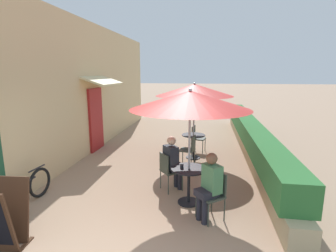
{
  "coord_description": "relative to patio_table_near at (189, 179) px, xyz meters",
  "views": [
    {
      "loc": [
        1.33,
        -3.15,
        2.61
      ],
      "look_at": [
        0.15,
        4.62,
        1.0
      ],
      "focal_mm": 28.0,
      "sensor_mm": 36.0,
      "label": 1
    }
  ],
  "objects": [
    {
      "name": "cafe_facade_wall",
      "position": [
        -3.54,
        3.74,
        1.57
      ],
      "size": [
        0.98,
        11.32,
        4.2
      ],
      "color": "#D6B784",
      "rests_on": "ground_plane"
    },
    {
      "name": "planter_hedge",
      "position": [
        1.75,
        3.77,
        0.02
      ],
      "size": [
        0.6,
        10.32,
        1.01
      ],
      "color": "tan",
      "rests_on": "ground_plane"
    },
    {
      "name": "patio_table_near",
      "position": [
        0.0,
        0.0,
        0.0
      ],
      "size": [
        0.71,
        0.71,
        0.74
      ],
      "color": "black",
      "rests_on": "ground_plane"
    },
    {
      "name": "patio_umbrella_near",
      "position": [
        0.0,
        -0.0,
        1.59
      ],
      "size": [
        2.31,
        2.31,
        2.32
      ],
      "color": "#B7B7BC",
      "rests_on": "ground_plane"
    },
    {
      "name": "cafe_chair_near_left",
      "position": [
        -0.49,
        0.5,
        0.0
      ],
      "size": [
        0.56,
        0.56,
        0.87
      ],
      "rotation": [
        0.0,
        0.0,
        5.38
      ],
      "color": "#384238",
      "rests_on": "ground_plane"
    },
    {
      "name": "seated_patron_near_left",
      "position": [
        -0.4,
        0.57,
        0.17
      ],
      "size": [
        0.51,
        0.5,
        1.25
      ],
      "rotation": [
        0.0,
        0.0,
        5.38
      ],
      "color": "#23232D",
      "rests_on": "ground_plane"
    },
    {
      "name": "cafe_chair_near_right",
      "position": [
        0.49,
        -0.5,
        0.0
      ],
      "size": [
        0.56,
        0.56,
        0.87
      ],
      "rotation": [
        0.0,
        0.0,
        8.52
      ],
      "color": "#384238",
      "rests_on": "ground_plane"
    },
    {
      "name": "seated_patron_near_right",
      "position": [
        0.4,
        -0.57,
        0.17
      ],
      "size": [
        0.51,
        0.5,
        1.25
      ],
      "rotation": [
        0.0,
        0.0,
        8.52
      ],
      "color": "#23232D",
      "rests_on": "ground_plane"
    },
    {
      "name": "coffee_cup_near",
      "position": [
        -0.14,
        0.01,
        0.27
      ],
      "size": [
        0.07,
        0.07,
        0.09
      ],
      "color": "#232328",
      "rests_on": "patio_table_near"
    },
    {
      "name": "patio_table_mid",
      "position": [
        -0.07,
        2.89,
        0.0
      ],
      "size": [
        0.71,
        0.71,
        0.74
      ],
      "color": "black",
      "rests_on": "ground_plane"
    },
    {
      "name": "patio_umbrella_mid",
      "position": [
        -0.07,
        2.89,
        1.59
      ],
      "size": [
        2.31,
        2.31,
        2.32
      ],
      "color": "#B7B7BC",
      "rests_on": "ground_plane"
    },
    {
      "name": "cafe_chair_mid_left",
      "position": [
        -0.14,
        2.19,
        0.0
      ],
      "size": [
        0.47,
        0.47,
        0.87
      ],
      "rotation": [
        0.0,
        0.0,
        7.65
      ],
      "color": "#384238",
      "rests_on": "ground_plane"
    },
    {
      "name": "cafe_chair_mid_right",
      "position": [
        -0.0,
        3.59,
        0.0
      ],
      "size": [
        0.47,
        0.47,
        0.87
      ],
      "rotation": [
        0.0,
        0.0,
        10.79
      ],
      "color": "#384238",
      "rests_on": "ground_plane"
    },
    {
      "name": "bicycle_leaning",
      "position": [
        -3.2,
        -0.75,
        -0.18
      ],
      "size": [
        0.21,
        1.73,
        0.72
      ],
      "rotation": [
        0.0,
        0.0,
        -0.09
      ],
      "color": "black",
      "rests_on": "ground_plane"
    },
    {
      "name": "menu_board",
      "position": [
        -2.62,
        -1.81,
        -0.01
      ],
      "size": [
        0.58,
        0.67,
        1.03
      ],
      "rotation": [
        0.0,
        0.0,
        0.08
      ],
      "color": "#422819",
      "rests_on": "ground_plane"
    }
  ]
}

